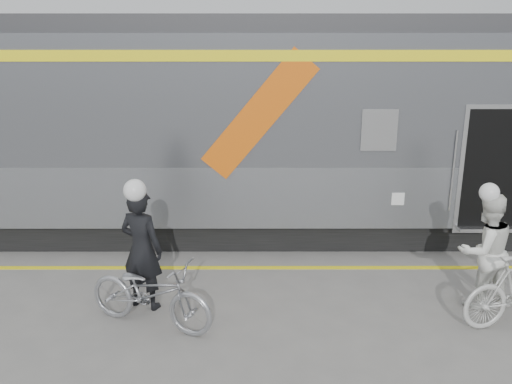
{
  "coord_description": "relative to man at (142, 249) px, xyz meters",
  "views": [
    {
      "loc": [
        -0.68,
        -6.22,
        3.84
      ],
      "look_at": [
        -0.67,
        1.6,
        1.5
      ],
      "focal_mm": 38.0,
      "sensor_mm": 36.0,
      "label": 1
    }
  ],
  "objects": [
    {
      "name": "safety_strip",
      "position": [
        2.28,
        1.3,
        -0.88
      ],
      "size": [
        24.0,
        0.12,
        0.01
      ],
      "primitive_type": "cube",
      "color": "yellow",
      "rests_on": "ground"
    },
    {
      "name": "train",
      "position": [
        3.47,
        3.35,
        1.17
      ],
      "size": [
        24.0,
        3.17,
        4.1
      ],
      "color": "black",
      "rests_on": "ground"
    },
    {
      "name": "ground",
      "position": [
        2.28,
        -0.85,
        -0.88
      ],
      "size": [
        90.0,
        90.0,
        0.0
      ],
      "primitive_type": "plane",
      "color": "slate",
      "rests_on": "ground"
    },
    {
      "name": "woman",
      "position": [
        4.85,
        0.03,
        -0.04
      ],
      "size": [
        0.95,
        0.82,
        1.69
      ],
      "primitive_type": "imported",
      "rotation": [
        0.0,
        0.0,
        3.38
      ],
      "color": "white",
      "rests_on": "ground"
    },
    {
      "name": "man",
      "position": [
        0.0,
        0.0,
        0.0
      ],
      "size": [
        0.76,
        0.64,
        1.76
      ],
      "primitive_type": "imported",
      "rotation": [
        0.0,
        0.0,
        2.75
      ],
      "color": "black",
      "rests_on": "ground"
    },
    {
      "name": "helmet_man",
      "position": [
        0.0,
        0.0,
        1.04
      ],
      "size": [
        0.31,
        0.31,
        0.31
      ],
      "primitive_type": "sphere",
      "color": "white",
      "rests_on": "man"
    },
    {
      "name": "bicycle_left",
      "position": [
        0.2,
        -0.55,
        -0.4
      ],
      "size": [
        1.96,
        1.31,
        0.97
      ],
      "primitive_type": "imported",
      "rotation": [
        0.0,
        0.0,
        1.17
      ],
      "color": "#9FA0A6",
      "rests_on": "ground"
    },
    {
      "name": "helmet_woman",
      "position": [
        4.85,
        0.03,
        0.95
      ],
      "size": [
        0.27,
        0.27,
        0.27
      ],
      "primitive_type": "sphere",
      "color": "white",
      "rests_on": "woman"
    }
  ]
}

